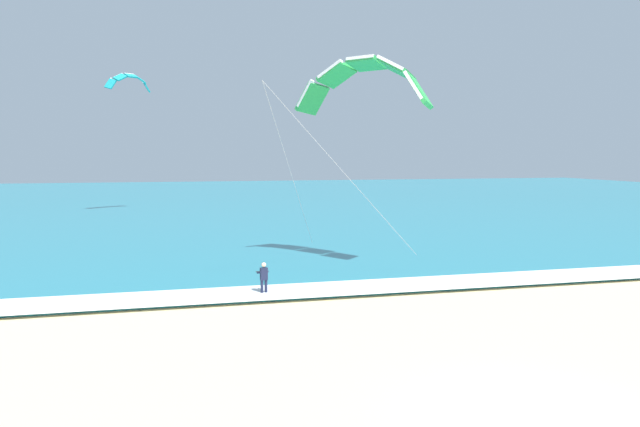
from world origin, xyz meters
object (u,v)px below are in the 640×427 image
Objects in this scene: kite_primary at (364,79)px; kitesurfer at (264,278)px; kite_distant at (130,81)px; surfboard at (264,297)px.

kitesurfer is at bearing -139.74° from kite_primary.
kitesurfer is 13.53m from kite_primary.
kite_distant is at bearing 102.24° from kitesurfer.
kite_distant is at bearing 113.92° from kite_primary.
kite_distant is (-8.91, 41.09, 14.00)m from kitesurfer.
kite_primary reaches higher than surfboard.
kite_primary is 2.36× the size of kite_distant.
surfboard is 0.86× the size of kitesurfer.
surfboard is at bearing -79.35° from kitesurfer.
surfboard is 44.63m from kite_distant.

